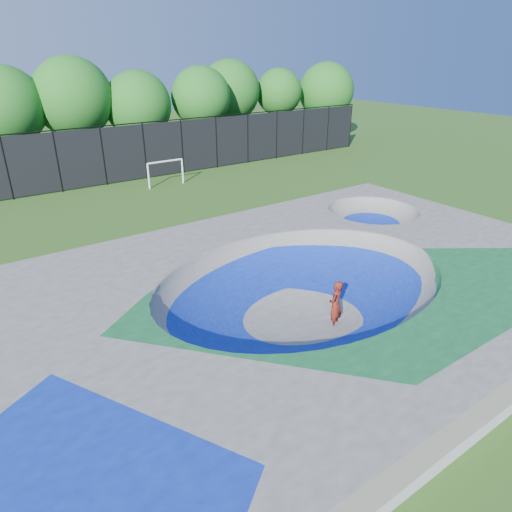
% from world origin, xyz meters
% --- Properties ---
extents(ground, '(120.00, 120.00, 0.00)m').
position_xyz_m(ground, '(0.00, 0.00, 0.00)').
color(ground, '#2B5216').
rests_on(ground, ground).
extents(skate_deck, '(22.00, 14.00, 1.50)m').
position_xyz_m(skate_deck, '(0.00, 0.00, 0.75)').
color(skate_deck, gray).
rests_on(skate_deck, ground).
extents(skater, '(0.75, 0.65, 1.73)m').
position_xyz_m(skater, '(0.26, -1.33, 0.87)').
color(skater, red).
rests_on(skater, ground).
extents(skateboard, '(0.81, 0.47, 0.05)m').
position_xyz_m(skateboard, '(0.26, -1.33, 0.03)').
color(skateboard, black).
rests_on(skateboard, ground).
extents(soccer_goal, '(2.68, 0.12, 1.76)m').
position_xyz_m(soccer_goal, '(3.34, 18.37, 1.22)').
color(soccer_goal, white).
rests_on(soccer_goal, ground).
extents(fence, '(48.09, 0.09, 4.04)m').
position_xyz_m(fence, '(0.00, 21.00, 2.10)').
color(fence, black).
rests_on(fence, ground).
extents(treeline, '(53.56, 7.53, 8.38)m').
position_xyz_m(treeline, '(2.77, 26.08, 5.06)').
color(treeline, '#493224').
rests_on(treeline, ground).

